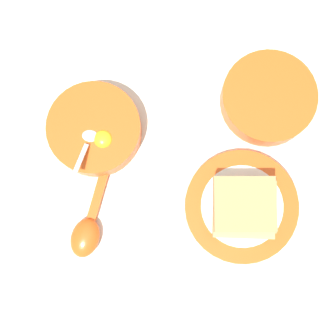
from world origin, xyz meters
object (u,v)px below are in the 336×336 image
Objects in this scene: egg_bowl at (95,130)px; congee_bowl at (268,98)px; toast_sandwich at (245,208)px; toast_plate at (241,207)px; soup_spoon at (88,229)px.

egg_bowl reaches higher than congee_bowl.
toast_sandwich reaches higher than congee_bowl.
soup_spoon is (-0.24, -0.07, 0.00)m from toast_plate.
soup_spoon is at bearing -163.90° from toast_sandwich.
egg_bowl reaches higher than toast_sandwich.
toast_sandwich is (0.25, -0.09, 0.02)m from egg_bowl.
egg_bowl is at bearing 160.22° from toast_sandwich.
egg_bowl is at bearing 160.85° from toast_plate.
toast_sandwich is (0.00, -0.00, 0.03)m from toast_plate.
egg_bowl is 0.29m from congee_bowl.
toast_plate is 0.03m from toast_sandwich.
toast_sandwich is 0.71× the size of soup_spoon.
egg_bowl is at bearing -160.83° from congee_bowl.
toast_sandwich is 0.19m from congee_bowl.
congee_bowl is (0.02, 0.19, -0.02)m from toast_sandwich.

